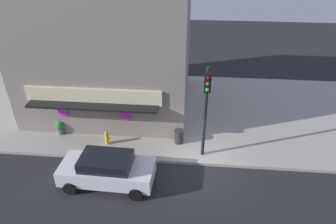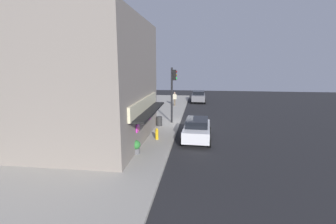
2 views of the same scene
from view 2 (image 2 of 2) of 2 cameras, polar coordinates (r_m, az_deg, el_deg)
The scene contains 10 objects.
ground_plane at distance 23.17m, azimuth 2.75°, elevation -2.92°, with size 61.60×61.60×0.00m, color #232326.
sidewalk at distance 24.23m, azimuth -10.48°, elevation -2.26°, with size 41.07×11.12×0.17m, color #A39E93.
corner_building at distance 18.19m, azimuth -18.66°, elevation 6.71°, with size 10.10×9.18×8.44m.
traffic_light at distance 22.69m, azimuth 1.16°, elevation 5.63°, with size 0.32×0.58×5.11m.
fire_hydrant at distance 18.01m, azimuth -2.60°, elevation -5.09°, with size 0.47×0.23×0.84m.
trash_can at distance 21.98m, azimuth -2.04°, elevation -2.12°, with size 0.52×0.52×0.81m, color #2D2D2D.
pedestrian at distance 32.59m, azimuth 1.53°, elevation 3.20°, with size 0.49×0.55×1.77m.
potted_plant_by_doorway at distance 15.33m, azimuth -7.43°, elevation -7.90°, with size 0.56×0.56×0.85m.
parked_car_white at distance 18.48m, azimuth 6.70°, elevation -3.93°, with size 4.54×2.21×1.60m.
parked_car_grey at distance 36.72m, azimuth 7.04°, elevation 3.59°, with size 3.95×2.12×1.70m.
Camera 2 is at (-22.42, -1.81, 5.58)m, focal length 26.34 mm.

